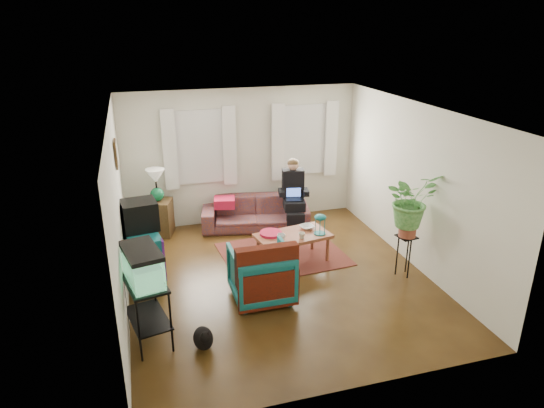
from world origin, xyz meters
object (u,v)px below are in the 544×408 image
object	(u,v)px
aquarium_stand	(148,312)
plant_stand	(405,256)
side_table	(159,218)
sofa	(255,208)
armchair	(261,271)
dresser	(143,256)
coffee_table	(293,248)

from	to	relation	value
aquarium_stand	plant_stand	bearing A→B (deg)	-3.38
side_table	sofa	bearing A→B (deg)	-5.42
side_table	armchair	size ratio (longest dim) A/B	0.78
dresser	coffee_table	size ratio (longest dim) A/B	0.77
side_table	plant_stand	distance (m)	4.43
armchair	sofa	bearing A→B (deg)	-102.72
dresser	sofa	bearing A→B (deg)	26.69
dresser	plant_stand	world-z (taller)	dresser
side_table	armchair	distance (m)	2.93
side_table	coffee_table	bearing A→B (deg)	-40.28
sofa	coffee_table	distance (m)	1.58
side_table	coffee_table	xyz separation A→B (m)	(2.03, -1.72, -0.09)
dresser	coffee_table	bearing A→B (deg)	-9.76
coffee_table	side_table	bearing A→B (deg)	129.93
plant_stand	side_table	bearing A→B (deg)	143.57
coffee_table	armchair	bearing A→B (deg)	-140.10
sofa	armchair	bearing A→B (deg)	-90.90
plant_stand	aquarium_stand	bearing A→B (deg)	-171.05
side_table	aquarium_stand	xyz separation A→B (m)	(-0.35, -3.25, 0.09)
aquarium_stand	dresser	bearing A→B (deg)	77.31
dresser	plant_stand	size ratio (longest dim) A/B	1.37
aquarium_stand	plant_stand	xyz separation A→B (m)	(3.91, 0.62, -0.09)
aquarium_stand	armchair	xyz separation A→B (m)	(1.60, 0.59, 0.00)
sofa	side_table	distance (m)	1.80
coffee_table	plant_stand	world-z (taller)	plant_stand
sofa	plant_stand	xyz separation A→B (m)	(1.77, -2.46, -0.06)
sofa	armchair	distance (m)	2.54
sofa	plant_stand	world-z (taller)	sofa
dresser	aquarium_stand	world-z (taller)	aquarium_stand
armchair	coffee_table	bearing A→B (deg)	-130.59
plant_stand	sofa	bearing A→B (deg)	125.71
side_table	plant_stand	bearing A→B (deg)	-36.43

